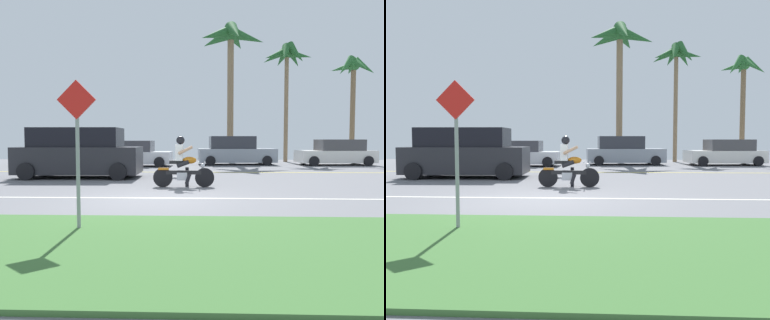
# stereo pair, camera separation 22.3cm
# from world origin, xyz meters

# --- Properties ---
(ground) EXTENTS (56.00, 30.00, 0.04)m
(ground) POSITION_xyz_m (0.00, 3.00, -0.02)
(ground) COLOR slate
(grass_median) EXTENTS (56.00, 3.80, 0.06)m
(grass_median) POSITION_xyz_m (0.00, -4.10, 0.03)
(grass_median) COLOR #3D6B33
(grass_median) RESTS_ON ground
(lane_line_near) EXTENTS (50.40, 0.12, 0.01)m
(lane_line_near) POSITION_xyz_m (0.00, 0.20, 0.00)
(lane_line_near) COLOR silver
(lane_line_near) RESTS_ON ground
(lane_line_far) EXTENTS (50.40, 0.12, 0.01)m
(lane_line_far) POSITION_xyz_m (0.00, 7.55, 0.00)
(lane_line_far) COLOR yellow
(lane_line_far) RESTS_ON ground
(motorcyclist) EXTENTS (1.90, 0.62, 1.59)m
(motorcyclist) POSITION_xyz_m (0.54, 2.36, 0.67)
(motorcyclist) COLOR black
(motorcyclist) RESTS_ON ground
(suv_nearby) EXTENTS (4.89, 2.18, 1.93)m
(suv_nearby) POSITION_xyz_m (-3.68, 5.05, 0.94)
(suv_nearby) COLOR #232328
(suv_nearby) RESTS_ON ground
(parked_car_0) EXTENTS (3.90, 1.90, 1.61)m
(parked_car_0) POSITION_xyz_m (-7.61, 12.03, 0.75)
(parked_car_0) COLOR #2D663D
(parked_car_0) RESTS_ON ground
(parked_car_1) EXTENTS (3.89, 1.98, 1.42)m
(parked_car_1) POSITION_xyz_m (-2.64, 11.24, 0.67)
(parked_car_1) COLOR silver
(parked_car_1) RESTS_ON ground
(parked_car_2) EXTENTS (4.62, 2.27, 1.68)m
(parked_car_2) POSITION_xyz_m (3.00, 12.75, 0.78)
(parked_car_2) COLOR #8C939E
(parked_car_2) RESTS_ON ground
(parked_car_3) EXTENTS (4.42, 2.18, 1.48)m
(parked_car_3) POSITION_xyz_m (8.86, 12.58, 0.70)
(parked_car_3) COLOR white
(parked_car_3) RESTS_ON ground
(palm_tree_0) EXTENTS (2.78, 2.85, 6.72)m
(palm_tree_0) POSITION_xyz_m (10.50, 14.58, 5.49)
(palm_tree_0) COLOR brown
(palm_tree_0) RESTS_ON ground
(palm_tree_1) EXTENTS (3.31, 3.26, 7.81)m
(palm_tree_1) POSITION_xyz_m (6.56, 15.52, 6.66)
(palm_tree_1) COLOR #846B4C
(palm_tree_1) RESTS_ON ground
(palm_tree_2) EXTENTS (4.50, 4.57, 8.99)m
(palm_tree_2) POSITION_xyz_m (2.84, 15.01, 7.60)
(palm_tree_2) COLOR #846B4C
(palm_tree_2) RESTS_ON ground
(street_sign) EXTENTS (0.62, 0.06, 2.42)m
(street_sign) POSITION_xyz_m (-0.82, -3.17, 1.48)
(street_sign) COLOR gray
(street_sign) RESTS_ON ground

